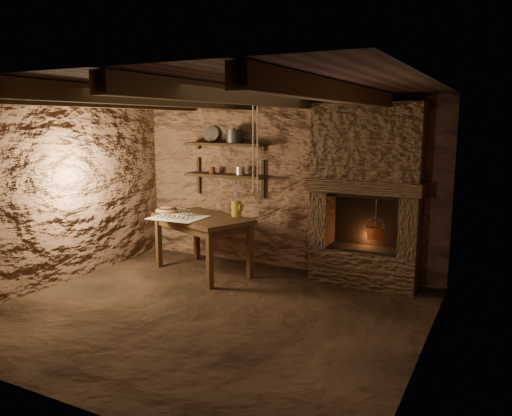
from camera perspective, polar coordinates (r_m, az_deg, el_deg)
The scene contains 25 objects.
floor at distance 5.62m, azimuth -5.58°, elevation -11.79°, with size 4.50×4.50×0.00m, color black.
back_wall at distance 7.04m, azimuth 3.11°, elevation 2.73°, with size 4.50×0.04×2.40m, color #4A3023.
front_wall at distance 3.82m, azimuth -22.41°, elevation -4.00°, with size 4.50×0.04×2.40m, color #4A3023.
left_wall at distance 6.78m, azimuth -21.95°, elevation 1.76°, with size 0.04×4.00×2.40m, color #4A3023.
right_wall at distance 4.50m, azimuth 18.99°, elevation -1.78°, with size 0.04×4.00×2.40m, color #4A3023.
ceiling at distance 5.24m, azimuth -6.03°, elevation 13.43°, with size 4.50×4.00×0.04m, color black.
beam_far_left at distance 6.18m, azimuth -17.96°, elevation 11.61°, with size 0.14×3.95×0.16m, color black.
beam_mid_left at distance 5.52m, azimuth -10.45°, elevation 12.20°, with size 0.14×3.95×0.16m, color black.
beam_mid_right at distance 4.98m, azimuth -1.07°, elevation 12.64°, with size 0.14×3.95×0.16m, color black.
beam_far_right at distance 4.59m, azimuth 10.26°, elevation 12.73°, with size 0.14×3.95×0.16m, color black.
shelf_lower at distance 7.28m, azimuth -3.53°, elevation 3.74°, with size 1.25×0.30×0.04m, color black.
shelf_upper at distance 7.25m, azimuth -3.57°, elevation 7.28°, with size 1.25×0.30×0.04m, color black.
hearth at distance 6.41m, azimuth 12.50°, elevation 2.05°, with size 1.43×0.51×2.30m.
work_table at distance 6.93m, azimuth -6.13°, elevation -3.92°, with size 1.59×1.25×0.79m.
linen_cloth at distance 6.79m, azimuth -8.86°, elevation -1.07°, with size 0.69×0.56×0.01m, color beige.
pewter_cutlery_row at distance 6.77m, azimuth -8.97°, elevation -1.02°, with size 0.58×0.22×0.01m, color gray, non-canonical shape.
drinking_glasses at distance 6.87m, azimuth -8.06°, elevation -0.51°, with size 0.22×0.07×0.09m, color silver, non-canonical shape.
stoneware_jug at distance 6.78m, azimuth -2.24°, elevation 0.79°, with size 0.16×0.16×0.49m.
wooden_bowl at distance 7.16m, azimuth -10.16°, elevation -0.27°, with size 0.32×0.32×0.11m, color #A86E49.
iron_stockpot at distance 7.17m, azimuth -2.51°, elevation 8.11°, with size 0.23×0.23×0.17m, color #322F2C.
tin_pan at distance 7.48m, azimuth -5.11°, elevation 8.40°, with size 0.24×0.24×0.03m, color #9F9E99.
small_kettle at distance 7.15m, azimuth -1.82°, elevation 4.28°, with size 0.17×0.13×0.18m, color #9F9E99, non-canonical shape.
rusty_tin at distance 7.39m, azimuth -5.03°, elevation 4.32°, with size 0.09×0.09×0.09m, color #551F11.
red_pot at distance 6.42m, azimuth 13.46°, elevation -2.71°, with size 0.23×0.23×0.54m.
hanging_ropes at distance 6.12m, azimuth -0.09°, elevation 7.32°, with size 0.08×0.08×1.20m, color beige, non-canonical shape.
Camera 1 is at (2.86, -4.38, 2.06)m, focal length 35.00 mm.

